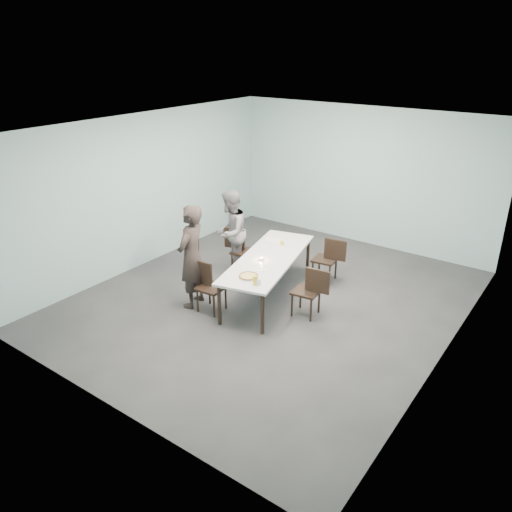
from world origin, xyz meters
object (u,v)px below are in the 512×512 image
Objects in this scene: chair_near_left at (207,283)px; chair_far_left at (240,247)px; pizza at (248,276)px; beer_glass at (255,280)px; water_tumbler at (258,282)px; diner_near at (192,257)px; chair_near_right at (311,289)px; diner_far at (231,232)px; amber_tumbler at (282,243)px; table at (268,260)px; side_plate at (260,270)px; tealight at (261,259)px; chair_far_right at (329,257)px.

chair_far_left is at bearing 103.66° from chair_near_left.
chair_far_left is 2.56× the size of pizza.
beer_glass is 1.67× the size of water_tumbler.
chair_near_left is 0.48× the size of diner_near.
diner_far reaches higher than chair_near_right.
table is at bearing -78.89° from amber_tumbler.
pizza is (1.24, -1.38, 0.27)m from chair_far_left.
diner_far is (-2.15, 0.61, 0.33)m from chair_near_right.
table is 1.00m from chair_near_right.
chair_near_right is 4.83× the size of side_plate.
diner_near is (-0.31, -0.02, 0.40)m from chair_near_left.
tealight reaches higher than table.
chair_near_left is at bearing -85.11° from chair_far_left.
tealight is (-0.46, 0.81, -0.05)m from beer_glass.
chair_near_left is 1.00× the size of chair_near_right.
amber_tumbler is at bearing 110.37° from water_tumbler.
amber_tumbler reaches higher than side_plate.
pizza is at bearing -77.29° from table.
chair_far_left reaches higher than pizza.
diner_near is at bearing -170.43° from pizza.
diner_far is (-0.63, 1.43, 0.33)m from chair_near_left.
water_tumbler is at bearing -22.45° from pizza.
chair_near_left is at bearing 80.20° from diner_near.
chair_near_left is 10.88× the size of amber_tumbler.
water_tumbler is at bearing -69.63° from amber_tumbler.
diner_far is 1.08m from amber_tumbler.
beer_glass is (0.24, -0.14, 0.06)m from pizza.
diner_far is at bearing 145.34° from side_plate.
diner_far is at bearing 152.43° from tealight.
diner_far is 4.86× the size of pizza.
water_tumbler is (1.02, 0.05, 0.29)m from chair_near_left.
water_tumbler is 1.61× the size of tealight.
chair_near_left reaches higher than amber_tumbler.
side_plate is at bearing 29.42° from chair_near_left.
chair_near_right reaches higher than side_plate.
diner_near is 1.49m from diner_far.
chair_near_left is 2.44m from chair_far_right.
diner_near is at bearing -130.44° from table.
table is 34.24× the size of amber_tumbler.
water_tumbler is (-0.50, -0.78, 0.29)m from chair_near_right.
tealight is at bearing -6.78° from chair_near_right.
diner_far reaches higher than pizza.
chair_far_right reaches higher than amber_tumbler.
chair_far_right is 0.48× the size of diner_near.
chair_near_right is 1.38m from chair_far_right.
pizza is 0.28m from beer_glass.
pizza is (-0.40, -1.99, 0.27)m from chair_far_right.
pizza is 4.25× the size of amber_tumbler.
chair_far_right is 2.17m from beer_glass.
chair_far_left is 0.98m from amber_tumbler.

